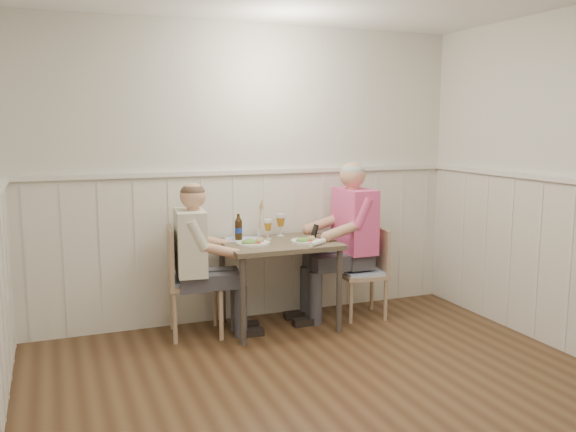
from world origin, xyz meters
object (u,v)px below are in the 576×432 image
object	(u,v)px
chair_right	(367,269)
diner_cream	(196,273)
man_in_pink	(350,251)
beer_bottle	(239,229)
dining_table	(279,253)
grass_vase	(259,220)
chair_left	(188,277)

from	to	relation	value
chair_right	diner_cream	size ratio (longest dim) A/B	0.62
man_in_pink	beer_bottle	size ratio (longest dim) A/B	6.24
diner_cream	beer_bottle	distance (m)	0.55
beer_bottle	man_in_pink	bearing A→B (deg)	-7.45
dining_table	diner_cream	size ratio (longest dim) A/B	0.73
dining_table	grass_vase	distance (m)	0.37
diner_cream	chair_left	bearing A→B (deg)	125.65
chair_right	dining_table	bearing A→B (deg)	179.41
chair_left	grass_vase	distance (m)	0.81
dining_table	chair_left	distance (m)	0.79
man_in_pink	diner_cream	distance (m)	1.43
dining_table	beer_bottle	world-z (taller)	beer_bottle
beer_bottle	grass_vase	xyz separation A→B (m)	(0.21, 0.06, 0.06)
grass_vase	man_in_pink	bearing A→B (deg)	-13.79
chair_left	man_in_pink	xyz separation A→B (m)	(1.47, -0.02, 0.10)
chair_left	grass_vase	xyz separation A→B (m)	(0.68, 0.17, 0.41)
beer_bottle	chair_right	bearing A→B (deg)	-9.80
chair_left	diner_cream	size ratio (longest dim) A/B	0.70
diner_cream	dining_table	bearing A→B (deg)	-0.98
beer_bottle	diner_cream	bearing A→B (deg)	-156.97
dining_table	man_in_pink	world-z (taller)	man_in_pink
dining_table	chair_right	size ratio (longest dim) A/B	1.17
chair_right	beer_bottle	world-z (taller)	beer_bottle
dining_table	grass_vase	xyz separation A→B (m)	(-0.09, 0.25, 0.26)
chair_right	chair_left	world-z (taller)	chair_left
chair_right	chair_left	xyz separation A→B (m)	(-1.62, 0.09, 0.06)
diner_cream	grass_vase	xyz separation A→B (m)	(0.63, 0.24, 0.36)
chair_right	grass_vase	xyz separation A→B (m)	(-0.94, 0.26, 0.47)
chair_left	beer_bottle	xyz separation A→B (m)	(0.47, 0.11, 0.36)
chair_right	beer_bottle	size ratio (longest dim) A/B	3.53
chair_right	beer_bottle	bearing A→B (deg)	170.20
chair_right	man_in_pink	distance (m)	0.23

